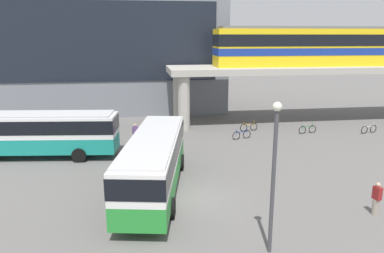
{
  "coord_description": "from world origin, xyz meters",
  "views": [
    {
      "loc": [
        -2.68,
        -18.21,
        8.52
      ],
      "look_at": [
        1.02,
        7.3,
        2.2
      ],
      "focal_mm": 34.59,
      "sensor_mm": 36.0,
      "label": 1
    }
  ],
  "objects_px": {
    "train": "(316,46)",
    "bus_secondary": "(39,130)",
    "bicycle_silver": "(369,129)",
    "pedestrian_at_kerb": "(135,135)",
    "station_building": "(92,47)",
    "bicycle_blue": "(242,135)",
    "pedestrian_waiting_near_stop": "(376,200)",
    "bus_main": "(154,158)",
    "bicycle_orange": "(249,127)",
    "bicycle_green": "(307,129)"
  },
  "relations": [
    {
      "from": "train",
      "to": "bicycle_blue",
      "type": "height_order",
      "value": "train"
    },
    {
      "from": "pedestrian_at_kerb",
      "to": "pedestrian_waiting_near_stop",
      "type": "bearing_deg",
      "value": -50.26
    },
    {
      "from": "bicycle_green",
      "to": "pedestrian_waiting_near_stop",
      "type": "height_order",
      "value": "pedestrian_waiting_near_stop"
    },
    {
      "from": "bus_main",
      "to": "bicycle_green",
      "type": "xyz_separation_m",
      "value": [
        14.17,
        10.84,
        -1.63
      ]
    },
    {
      "from": "bicycle_blue",
      "to": "pedestrian_waiting_near_stop",
      "type": "relative_size",
      "value": 1.04
    },
    {
      "from": "pedestrian_waiting_near_stop",
      "to": "bus_main",
      "type": "bearing_deg",
      "value": 157.43
    },
    {
      "from": "station_building",
      "to": "bus_main",
      "type": "distance_m",
      "value": 26.75
    },
    {
      "from": "bicycle_orange",
      "to": "bicycle_blue",
      "type": "distance_m",
      "value": 2.92
    },
    {
      "from": "train",
      "to": "pedestrian_waiting_near_stop",
      "type": "xyz_separation_m",
      "value": [
        -6.43,
        -20.45,
        -6.78
      ]
    },
    {
      "from": "station_building",
      "to": "bicycle_silver",
      "type": "relative_size",
      "value": 17.08
    },
    {
      "from": "bicycle_orange",
      "to": "pedestrian_waiting_near_stop",
      "type": "height_order",
      "value": "pedestrian_waiting_near_stop"
    },
    {
      "from": "bus_main",
      "to": "bicycle_blue",
      "type": "bearing_deg",
      "value": 51.68
    },
    {
      "from": "bicycle_green",
      "to": "bicycle_blue",
      "type": "xyz_separation_m",
      "value": [
        -6.37,
        -0.96,
        0.0
      ]
    },
    {
      "from": "station_building",
      "to": "pedestrian_at_kerb",
      "type": "xyz_separation_m",
      "value": [
        4.81,
        -15.92,
        -6.44
      ]
    },
    {
      "from": "bus_main",
      "to": "bus_secondary",
      "type": "height_order",
      "value": "same"
    },
    {
      "from": "station_building",
      "to": "pedestrian_waiting_near_stop",
      "type": "distance_m",
      "value": 34.76
    },
    {
      "from": "pedestrian_at_kerb",
      "to": "station_building",
      "type": "bearing_deg",
      "value": 106.81
    },
    {
      "from": "train",
      "to": "bicycle_blue",
      "type": "xyz_separation_m",
      "value": [
        -9.16,
        -6.19,
        -7.2
      ]
    },
    {
      "from": "train",
      "to": "bus_secondary",
      "type": "bearing_deg",
      "value": -160.56
    },
    {
      "from": "station_building",
      "to": "bicycle_blue",
      "type": "height_order",
      "value": "station_building"
    },
    {
      "from": "bus_secondary",
      "to": "bicycle_orange",
      "type": "relative_size",
      "value": 6.39
    },
    {
      "from": "bus_main",
      "to": "bicycle_orange",
      "type": "bearing_deg",
      "value": 53.5
    },
    {
      "from": "train",
      "to": "bus_main",
      "type": "relative_size",
      "value": 1.81
    },
    {
      "from": "bus_secondary",
      "to": "bicycle_green",
      "type": "xyz_separation_m",
      "value": [
        22.06,
        3.55,
        -1.63
      ]
    },
    {
      "from": "station_building",
      "to": "train",
      "type": "relative_size",
      "value": 1.46
    },
    {
      "from": "bus_main",
      "to": "station_building",
      "type": "bearing_deg",
      "value": 103.05
    },
    {
      "from": "station_building",
      "to": "bicycle_blue",
      "type": "bearing_deg",
      "value": -48.79
    },
    {
      "from": "bicycle_orange",
      "to": "train",
      "type": "bearing_deg",
      "value": 25.06
    },
    {
      "from": "bus_secondary",
      "to": "pedestrian_waiting_near_stop",
      "type": "bearing_deg",
      "value": -32.35
    },
    {
      "from": "train",
      "to": "pedestrian_at_kerb",
      "type": "xyz_separation_m",
      "value": [
        -18.08,
        -6.43,
        -6.77
      ]
    },
    {
      "from": "train",
      "to": "bicycle_orange",
      "type": "relative_size",
      "value": 11.64
    },
    {
      "from": "station_building",
      "to": "bus_secondary",
      "type": "relative_size",
      "value": 2.66
    },
    {
      "from": "bus_main",
      "to": "bicycle_orange",
      "type": "distance_m",
      "value": 15.56
    },
    {
      "from": "train",
      "to": "pedestrian_waiting_near_stop",
      "type": "height_order",
      "value": "train"
    },
    {
      "from": "bicycle_silver",
      "to": "pedestrian_at_kerb",
      "type": "distance_m",
      "value": 20.81
    },
    {
      "from": "bicycle_orange",
      "to": "bus_secondary",
      "type": "bearing_deg",
      "value": -163.24
    },
    {
      "from": "station_building",
      "to": "bus_secondary",
      "type": "bearing_deg",
      "value": -96.16
    },
    {
      "from": "pedestrian_waiting_near_stop",
      "to": "bicycle_green",
      "type": "bearing_deg",
      "value": 76.56
    },
    {
      "from": "bicycle_orange",
      "to": "pedestrian_at_kerb",
      "type": "distance_m",
      "value": 10.7
    },
    {
      "from": "bus_secondary",
      "to": "bicycle_orange",
      "type": "height_order",
      "value": "bus_secondary"
    },
    {
      "from": "bicycle_green",
      "to": "bicycle_blue",
      "type": "bearing_deg",
      "value": -171.39
    },
    {
      "from": "bus_secondary",
      "to": "pedestrian_at_kerb",
      "type": "relative_size",
      "value": 6.67
    },
    {
      "from": "bicycle_orange",
      "to": "bicycle_blue",
      "type": "height_order",
      "value": "same"
    },
    {
      "from": "bicycle_green",
      "to": "bicycle_orange",
      "type": "bearing_deg",
      "value": 162.14
    },
    {
      "from": "bicycle_green",
      "to": "pedestrian_waiting_near_stop",
      "type": "bearing_deg",
      "value": -103.44
    },
    {
      "from": "bicycle_blue",
      "to": "pedestrian_at_kerb",
      "type": "height_order",
      "value": "pedestrian_at_kerb"
    },
    {
      "from": "station_building",
      "to": "bus_secondary",
      "type": "height_order",
      "value": "station_building"
    },
    {
      "from": "train",
      "to": "bicycle_orange",
      "type": "distance_m",
      "value": 11.19
    },
    {
      "from": "pedestrian_waiting_near_stop",
      "to": "pedestrian_at_kerb",
      "type": "bearing_deg",
      "value": 129.74
    },
    {
      "from": "bicycle_silver",
      "to": "station_building",
      "type": "bearing_deg",
      "value": 148.92
    }
  ]
}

